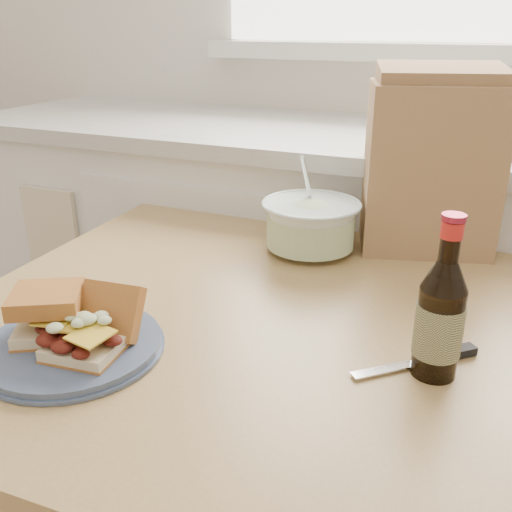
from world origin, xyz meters
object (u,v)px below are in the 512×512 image
at_px(coleslaw_bowl, 311,227).
at_px(dining_table, 248,363).
at_px(beer_bottle, 440,317).
at_px(paper_bag, 431,169).
at_px(plate, 73,346).

bearing_deg(coleslaw_bowl, dining_table, -93.91).
height_order(coleslaw_bowl, beer_bottle, beer_bottle).
relative_size(coleslaw_bowl, paper_bag, 0.60).
height_order(plate, beer_bottle, beer_bottle).
height_order(dining_table, paper_bag, paper_bag).
xyz_separation_m(plate, coleslaw_bowl, (0.19, 0.50, 0.04)).
height_order(dining_table, plate, plate).
bearing_deg(coleslaw_bowl, beer_bottle, -50.43).
relative_size(dining_table, beer_bottle, 4.32).
bearing_deg(beer_bottle, paper_bag, 108.41).
xyz_separation_m(coleslaw_bowl, paper_bag, (0.21, 0.12, 0.11)).
bearing_deg(dining_table, paper_bag, 57.58).
relative_size(coleslaw_bowl, beer_bottle, 0.89).
relative_size(dining_table, paper_bag, 2.93).
relative_size(beer_bottle, paper_bag, 0.68).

